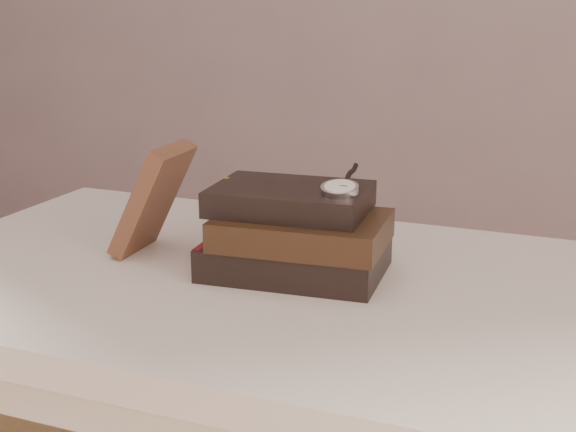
% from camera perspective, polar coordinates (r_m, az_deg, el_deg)
% --- Properties ---
extents(table, '(1.00, 0.60, 0.75)m').
position_cam_1_polar(table, '(1.08, -1.34, -8.74)').
color(table, silver).
rests_on(table, ground).
extents(book_stack, '(0.24, 0.17, 0.11)m').
position_cam_1_polar(book_stack, '(1.03, 0.58, -1.27)').
color(book_stack, black).
rests_on(book_stack, table).
extents(journal, '(0.10, 0.10, 0.15)m').
position_cam_1_polar(journal, '(1.12, -9.49, 1.19)').
color(journal, '#45281A').
rests_on(journal, table).
extents(pocket_watch, '(0.05, 0.15, 0.02)m').
position_cam_1_polar(pocket_watch, '(0.99, 3.74, 2.04)').
color(pocket_watch, silver).
rests_on(pocket_watch, book_stack).
extents(eyeglasses, '(0.10, 0.12, 0.04)m').
position_cam_1_polar(eyeglasses, '(1.12, -2.23, 0.74)').
color(eyeglasses, silver).
rests_on(eyeglasses, book_stack).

